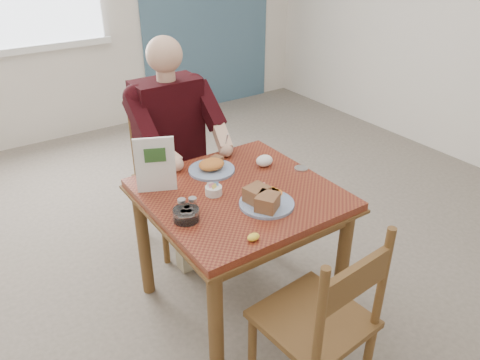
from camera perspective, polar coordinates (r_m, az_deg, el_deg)
floor at (r=2.81m, az=-0.08°, el=-14.64°), size 6.00×6.00×0.00m
lemon_wedge at (r=2.00m, az=1.65°, el=-6.97°), size 0.07×0.06×0.03m
napkin at (r=2.59m, az=2.99°, el=2.37°), size 0.12×0.11×0.06m
metal_dish at (r=2.58m, az=7.45°, el=1.41°), size 0.10×0.10×0.01m
table at (r=2.42m, az=-0.09°, el=-3.60°), size 0.92×0.92×0.75m
chair_far at (r=3.10m, az=-8.38°, el=0.49°), size 0.42×0.42×0.95m
chair_near at (r=2.06m, az=9.88°, el=-16.83°), size 0.45×0.45×0.95m
diner at (r=2.88m, az=-8.04°, el=5.61°), size 0.53×0.56×1.39m
near_plate at (r=2.22m, az=2.96°, el=-2.40°), size 0.35×0.35×0.09m
far_plate at (r=2.54m, az=-3.45°, el=1.67°), size 0.33×0.33×0.07m
caddy at (r=2.32m, az=-3.24°, el=-1.27°), size 0.10×0.10×0.06m
shakers at (r=2.16m, az=-6.42°, el=-3.22°), size 0.10×0.07×0.09m
creamer at (r=2.13m, az=-6.57°, el=-4.20°), size 0.15×0.15×0.06m
menu at (r=2.33m, az=-10.29°, el=1.86°), size 0.19×0.10×0.29m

